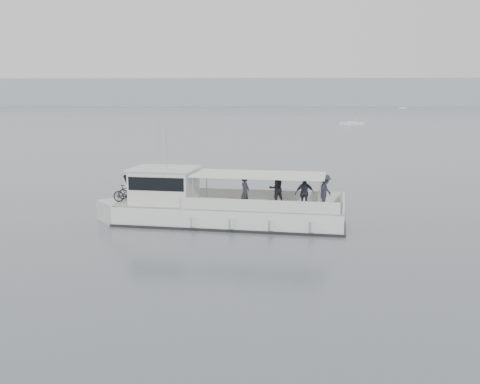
{
  "coord_description": "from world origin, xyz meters",
  "views": [
    {
      "loc": [
        -0.46,
        -27.18,
        5.89
      ],
      "look_at": [
        -1.13,
        -2.19,
        1.6
      ],
      "focal_mm": 40.0,
      "sensor_mm": 36.0,
      "label": 1
    }
  ],
  "objects": [
    {
      "name": "ground",
      "position": [
        0.0,
        0.0,
        0.0
      ],
      "size": [
        1400.0,
        1400.0,
        0.0
      ],
      "primitive_type": "plane",
      "color": "slate",
      "rests_on": "ground"
    },
    {
      "name": "headland",
      "position": [
        0.0,
        560.0,
        14.0
      ],
      "size": [
        1400.0,
        90.0,
        28.0
      ],
      "primitive_type": "cube",
      "color": "#939EA8",
      "rests_on": "ground"
    },
    {
      "name": "moored_fleet",
      "position": [
        4.33,
        192.63,
        0.36
      ],
      "size": [
        407.28,
        352.91,
        9.86
      ],
      "color": "white",
      "rests_on": "ground"
    },
    {
      "name": "tour_boat",
      "position": [
        -2.69,
        -2.02,
        0.85
      ],
      "size": [
        12.41,
        4.7,
        5.16
      ],
      "rotation": [
        0.0,
        0.0,
        -0.16
      ],
      "color": "white",
      "rests_on": "ground"
    }
  ]
}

